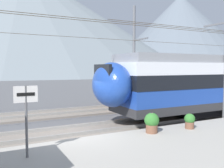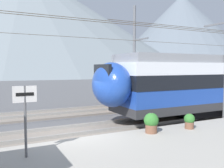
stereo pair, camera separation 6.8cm
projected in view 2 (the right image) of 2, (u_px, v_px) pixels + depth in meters
ground_plane at (78, 141)px, 10.51m from camera, size 400.00×400.00×0.00m
track_near at (70, 133)px, 11.45m from camera, size 120.00×3.00×0.28m
track_far at (46, 114)px, 16.06m from camera, size 120.00×3.00×0.28m
catenary_mast_far_side at (135, 54)px, 20.92m from camera, size 48.26×2.18×8.39m
platform_sign at (25, 105)px, 7.45m from camera, size 0.70×0.08×2.21m
potted_plant_platform_edge at (151, 122)px, 10.36m from camera, size 0.62×0.62×0.85m
potted_plant_by_shelter at (189, 120)px, 11.09m from camera, size 0.48×0.48×0.69m
mountain_central_peak at (26, 21)px, 149.67m from camera, size 196.19×196.19×63.26m
mountain_right_ridge at (181, 33)px, 224.38m from camera, size 139.44×139.44×69.26m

